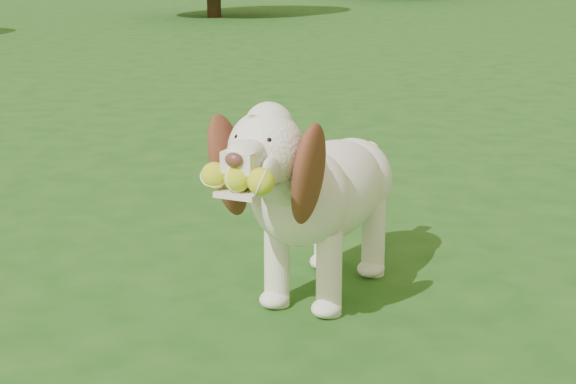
{
  "coord_description": "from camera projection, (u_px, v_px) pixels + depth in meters",
  "views": [
    {
      "loc": [
        0.04,
        -3.51,
        1.17
      ],
      "look_at": [
        0.02,
        -0.78,
        0.41
      ],
      "focal_mm": 60.0,
      "sensor_mm": 36.0,
      "label": 1
    }
  ],
  "objects": [
    {
      "name": "ground",
      "position": [
        285.0,
        241.0,
        3.69
      ],
      "size": [
        80.0,
        80.0,
        0.0
      ],
      "primitive_type": "plane",
      "color": "#194A15",
      "rests_on": "ground"
    },
    {
      "name": "dog",
      "position": [
        317.0,
        187.0,
        3.03
      ],
      "size": [
        0.66,
        1.03,
        0.7
      ],
      "rotation": [
        0.0,
        0.0,
        -0.43
      ],
      "color": "white",
      "rests_on": "ground"
    }
  ]
}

